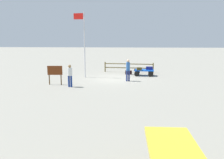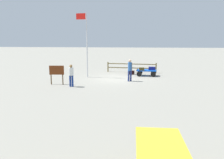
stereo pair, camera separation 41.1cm
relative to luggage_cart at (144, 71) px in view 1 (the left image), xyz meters
name	(u,v)px [view 1 (the left image)]	position (x,y,z in m)	size (l,w,h in m)	color
ground_plane	(114,79)	(2.72, 1.80, -0.42)	(120.00, 120.00, 0.00)	gray
luggage_cart	(144,71)	(0.00, 0.00, 0.00)	(1.91, 1.32, 0.57)	blue
suitcase_tan	(139,69)	(0.44, 0.31, 0.27)	(0.47, 0.38, 0.24)	#383216
suitcase_dark	(149,68)	(-0.52, -0.01, 0.29)	(0.65, 0.46, 0.28)	navy
suitcase_grey	(129,72)	(1.41, -0.74, -0.24)	(0.65, 0.41, 0.36)	black
worker_lead	(128,69)	(1.49, 2.82, 0.61)	(0.42, 0.42, 1.79)	navy
worker_trailing	(70,74)	(5.70, 5.36, 0.54)	(0.46, 0.46, 1.63)	navy
flagpole	(83,40)	(5.42, 1.22, 2.91)	(0.97, 0.24, 5.70)	silver
signboard	(55,72)	(7.02, 4.63, 0.56)	(1.12, 0.14, 1.45)	#4C3319
wooden_fence	(129,67)	(1.39, -2.03, 0.18)	(5.03, 0.63, 1.02)	brown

